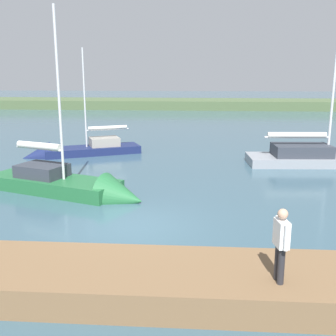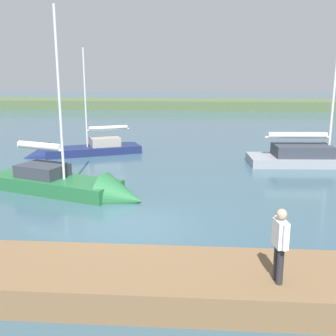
{
  "view_description": "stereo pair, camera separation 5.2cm",
  "coord_description": "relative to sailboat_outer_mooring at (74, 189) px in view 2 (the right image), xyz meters",
  "views": [
    {
      "loc": [
        -2.01,
        12.5,
        4.94
      ],
      "look_at": [
        -0.98,
        -1.97,
        1.53
      ],
      "focal_mm": 43.6,
      "sensor_mm": 36.0,
      "label": 1
    },
    {
      "loc": [
        -2.06,
        12.5,
        4.94
      ],
      "look_at": [
        -0.98,
        -1.97,
        1.53
      ],
      "focal_mm": 43.6,
      "sensor_mm": 36.0,
      "label": 2
    }
  ],
  "objects": [
    {
      "name": "sailboat_outer_mooring",
      "position": [
        0.0,
        0.0,
        0.0
      ],
      "size": [
        7.43,
        4.3,
        8.35
      ],
      "rotation": [
        0.0,
        0.0,
        2.79
      ],
      "color": "#236638",
      "rests_on": "ground_plane"
    },
    {
      "name": "dock_pier",
      "position": [
        -3.06,
        7.65,
        0.15
      ],
      "size": [
        25.84,
        2.44,
        0.68
      ],
      "primitive_type": "cube",
      "color": "brown",
      "rests_on": "ground_plane"
    },
    {
      "name": "far_shoreline",
      "position": [
        -3.06,
        -42.27,
        -0.19
      ],
      "size": [
        180.0,
        8.0,
        2.4
      ],
      "primitive_type": "cube",
      "color": "#4C603D",
      "rests_on": "ground_plane"
    },
    {
      "name": "ground_plane",
      "position": [
        -3.06,
        3.49,
        -0.19
      ],
      "size": [
        200.0,
        200.0,
        0.0
      ],
      "primitive_type": "plane",
      "color": "#385666"
    },
    {
      "name": "person_on_dock",
      "position": [
        -6.82,
        8.09,
        1.4
      ],
      "size": [
        0.29,
        0.61,
        1.6
      ],
      "rotation": [
        0.0,
        0.0,
        0.16
      ],
      "color": "#28282D",
      "rests_on": "dock_pier"
    },
    {
      "name": "sailboat_far_left",
      "position": [
        2.29,
        -8.07,
        -0.11
      ],
      "size": [
        7.15,
        4.51,
        7.26
      ],
      "rotation": [
        0.0,
        0.0,
        0.42
      ],
      "color": "navy",
      "rests_on": "ground_plane"
    }
  ]
}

